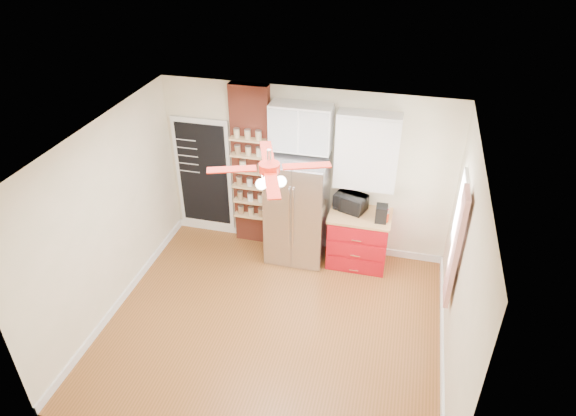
% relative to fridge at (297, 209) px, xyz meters
% --- Properties ---
extents(floor, '(4.50, 4.50, 0.00)m').
position_rel_fridge_xyz_m(floor, '(0.05, -1.63, -0.88)').
color(floor, brown).
rests_on(floor, ground).
extents(ceiling, '(4.50, 4.50, 0.00)m').
position_rel_fridge_xyz_m(ceiling, '(0.05, -1.63, 1.83)').
color(ceiling, white).
rests_on(ceiling, wall_back).
extents(wall_back, '(4.50, 0.02, 2.70)m').
position_rel_fridge_xyz_m(wall_back, '(0.05, 0.37, 0.48)').
color(wall_back, beige).
rests_on(wall_back, floor).
extents(wall_front, '(4.50, 0.02, 2.70)m').
position_rel_fridge_xyz_m(wall_front, '(0.05, -3.63, 0.48)').
color(wall_front, beige).
rests_on(wall_front, floor).
extents(wall_left, '(0.02, 4.00, 2.70)m').
position_rel_fridge_xyz_m(wall_left, '(-2.20, -1.63, 0.48)').
color(wall_left, beige).
rests_on(wall_left, floor).
extents(wall_right, '(0.02, 4.00, 2.70)m').
position_rel_fridge_xyz_m(wall_right, '(2.30, -1.63, 0.48)').
color(wall_right, beige).
rests_on(wall_right, floor).
extents(chalkboard, '(0.95, 0.05, 1.95)m').
position_rel_fridge_xyz_m(chalkboard, '(-1.65, 0.33, 0.23)').
color(chalkboard, white).
rests_on(chalkboard, wall_back).
extents(brick_pillar, '(0.60, 0.16, 2.70)m').
position_rel_fridge_xyz_m(brick_pillar, '(-0.80, 0.29, 0.48)').
color(brick_pillar, brown).
rests_on(brick_pillar, floor).
extents(fridge, '(0.90, 0.70, 1.75)m').
position_rel_fridge_xyz_m(fridge, '(0.00, 0.00, 0.00)').
color(fridge, '#B6B6BB').
rests_on(fridge, floor).
extents(upper_glass_cabinet, '(0.90, 0.35, 0.70)m').
position_rel_fridge_xyz_m(upper_glass_cabinet, '(0.00, 0.20, 1.27)').
color(upper_glass_cabinet, white).
rests_on(upper_glass_cabinet, wall_back).
extents(red_cabinet, '(0.94, 0.64, 0.90)m').
position_rel_fridge_xyz_m(red_cabinet, '(0.97, 0.05, -0.42)').
color(red_cabinet, '#AA0A14').
rests_on(red_cabinet, floor).
extents(upper_shelf_unit, '(0.90, 0.30, 1.15)m').
position_rel_fridge_xyz_m(upper_shelf_unit, '(0.97, 0.22, 1.00)').
color(upper_shelf_unit, white).
rests_on(upper_shelf_unit, wall_back).
extents(window, '(0.04, 0.75, 1.05)m').
position_rel_fridge_xyz_m(window, '(2.28, -0.73, 0.68)').
color(window, white).
rests_on(window, wall_right).
extents(curtain, '(0.06, 0.40, 1.55)m').
position_rel_fridge_xyz_m(curtain, '(2.23, -1.28, 0.57)').
color(curtain, '#B12417').
rests_on(curtain, wall_right).
extents(ceiling_fan, '(1.40, 1.40, 0.44)m').
position_rel_fridge_xyz_m(ceiling_fan, '(0.05, -1.63, 1.55)').
color(ceiling_fan, silver).
rests_on(ceiling_fan, ceiling).
extents(toaster_oven, '(0.54, 0.45, 0.26)m').
position_rel_fridge_xyz_m(toaster_oven, '(0.80, 0.16, 0.15)').
color(toaster_oven, black).
rests_on(toaster_oven, red_cabinet).
extents(coffee_maker, '(0.17, 0.20, 0.26)m').
position_rel_fridge_xyz_m(coffee_maker, '(1.28, -0.05, 0.15)').
color(coffee_maker, black).
rests_on(coffee_maker, red_cabinet).
extents(canister_left, '(0.13, 0.13, 0.15)m').
position_rel_fridge_xyz_m(canister_left, '(1.34, -0.04, 0.10)').
color(canister_left, '#BC2B0A').
rests_on(canister_left, red_cabinet).
extents(canister_right, '(0.12, 0.12, 0.14)m').
position_rel_fridge_xyz_m(canister_right, '(1.32, 0.12, 0.09)').
color(canister_right, red).
rests_on(canister_right, red_cabinet).
extents(pantry_jar_oats, '(0.10, 0.10, 0.15)m').
position_rel_fridge_xyz_m(pantry_jar_oats, '(-0.90, 0.16, 0.57)').
color(pantry_jar_oats, beige).
rests_on(pantry_jar_oats, brick_pillar).
extents(pantry_jar_beans, '(0.12, 0.12, 0.13)m').
position_rel_fridge_xyz_m(pantry_jar_beans, '(-0.62, 0.16, 0.56)').
color(pantry_jar_beans, '#9A744E').
rests_on(pantry_jar_beans, brick_pillar).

